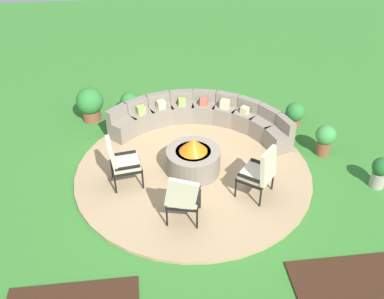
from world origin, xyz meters
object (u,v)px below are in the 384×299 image
object	(u,v)px
potted_plant_0	(90,103)
potted_plant_2	(295,114)
curved_stone_bench	(202,118)
potted_plant_1	(380,171)
lounge_chair_front_right	(183,197)
potted_plant_3	(129,103)
lounge_chair_front_left	(121,161)
potted_plant_4	(325,138)
lounge_chair_back_left	(260,171)
fire_pit	(193,159)

from	to	relation	value
potted_plant_0	potted_plant_2	world-z (taller)	potted_plant_0
curved_stone_bench	potted_plant_1	distance (m)	3.95
lounge_chair_front_right	potted_plant_0	xyz separation A→B (m)	(-1.82, 3.75, -0.16)
potted_plant_3	curved_stone_bench	bearing A→B (deg)	-30.01
lounge_chair_front_left	lounge_chair_front_right	world-z (taller)	lounge_chair_front_right
potted_plant_0	potted_plant_2	bearing A→B (deg)	-10.29
potted_plant_1	potted_plant_2	xyz separation A→B (m)	(-0.95, 2.34, -0.04)
curved_stone_bench	potted_plant_0	distance (m)	2.68
potted_plant_0	potted_plant_1	world-z (taller)	potted_plant_0
potted_plant_0	potted_plant_4	xyz separation A→B (m)	(5.02, -2.04, -0.04)
curved_stone_bench	lounge_chair_front_left	bearing A→B (deg)	-135.04
lounge_chair_back_left	potted_plant_3	size ratio (longest dim) A/B	1.82
curved_stone_bench	potted_plant_4	distance (m)	2.76
potted_plant_2	potted_plant_3	size ratio (longest dim) A/B	1.02
fire_pit	potted_plant_2	distance (m)	2.99
curved_stone_bench	lounge_chair_back_left	distance (m)	2.56
fire_pit	lounge_chair_front_left	distance (m)	1.44
lounge_chair_front_right	potted_plant_4	size ratio (longest dim) A/B	1.50
lounge_chair_back_left	lounge_chair_front_left	bearing A→B (deg)	114.23
lounge_chair_back_left	potted_plant_4	size ratio (longest dim) A/B	1.52
lounge_chair_back_left	lounge_chair_front_right	bearing A→B (deg)	147.55
fire_pit	potted_plant_2	bearing A→B (deg)	30.39
potted_plant_1	fire_pit	bearing A→B (deg)	166.81
curved_stone_bench	lounge_chair_front_right	bearing A→B (deg)	-104.03
lounge_chair_front_right	potted_plant_0	size ratio (longest dim) A/B	1.28
potted_plant_1	potted_plant_0	bearing A→B (deg)	150.68
lounge_chair_front_left	lounge_chair_back_left	bearing A→B (deg)	66.99
lounge_chair_back_left	potted_plant_4	xyz separation A→B (m)	(1.73, 1.20, -0.21)
fire_pit	potted_plant_3	bearing A→B (deg)	116.48
lounge_chair_back_left	potted_plant_2	distance (m)	2.80
fire_pit	lounge_chair_front_right	xyz separation A→B (m)	(-0.35, -1.38, 0.23)
potted_plant_1	lounge_chair_back_left	bearing A→B (deg)	-179.01
potted_plant_2	potted_plant_4	size ratio (longest dim) A/B	0.85
potted_plant_0	potted_plant_1	xyz separation A→B (m)	(5.70, -3.20, -0.08)
curved_stone_bench	lounge_chair_back_left	size ratio (longest dim) A/B	3.69
fire_pit	lounge_chair_back_left	xyz separation A→B (m)	(1.13, -0.87, 0.25)
lounge_chair_front_left	fire_pit	bearing A→B (deg)	90.37
lounge_chair_front_right	potted_plant_1	size ratio (longest dim) A/B	1.62
fire_pit	lounge_chair_front_right	size ratio (longest dim) A/B	1.03
potted_plant_2	potted_plant_3	distance (m)	3.96
curved_stone_bench	potted_plant_2	xyz separation A→B (m)	(2.19, -0.05, -0.02)
lounge_chair_front_left	potted_plant_2	size ratio (longest dim) A/B	1.71
lounge_chair_front_right	potted_plant_4	world-z (taller)	lounge_chair_front_right
potted_plant_3	potted_plant_4	bearing A→B (deg)	-27.96
potted_plant_2	fire_pit	bearing A→B (deg)	-149.61
potted_plant_2	lounge_chair_front_left	bearing A→B (deg)	-156.42
lounge_chair_front_left	curved_stone_bench	bearing A→B (deg)	126.17
potted_plant_2	potted_plant_4	world-z (taller)	potted_plant_4
curved_stone_bench	potted_plant_3	xyz separation A→B (m)	(-1.64, 0.95, -0.02)
potted_plant_0	curved_stone_bench	bearing A→B (deg)	-17.56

